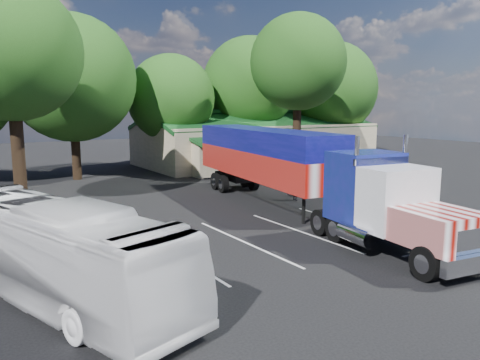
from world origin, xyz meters
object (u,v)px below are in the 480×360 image
bicycle (298,190)px  semi_truck (288,164)px  woman (295,188)px  tour_bus (56,251)px  silver_sedan (286,163)px

bicycle → semi_truck: bearing=-166.5°
woman → tour_bus: (-15.88, -8.00, 0.77)m
woman → tour_bus: 17.80m
semi_truck → woman: 3.58m
woman → bicycle: bearing=-39.4°
semi_truck → silver_sedan: size_ratio=4.76×
semi_truck → silver_sedan: semi_truck is taller
semi_truck → bicycle: bearing=50.8°
woman → silver_sedan: (7.50, 10.50, 0.01)m
woman → silver_sedan: silver_sedan is taller
woman → silver_sedan: 12.90m
bicycle → tour_bus: bearing=178.7°
bicycle → tour_bus: size_ratio=0.14×
semi_truck → silver_sedan: (9.76, 12.52, -1.89)m
tour_bus → silver_sedan: size_ratio=2.32×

